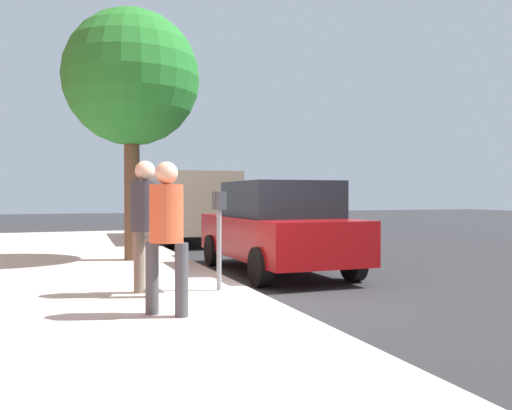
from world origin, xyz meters
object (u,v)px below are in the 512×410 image
Objects in this scene: pedestrian_at_meter at (145,215)px; pedestrian_bystander at (167,225)px; parking_meter at (219,219)px; parked_van_far at (190,203)px; street_tree at (132,79)px; parked_sedan_near at (277,227)px.

pedestrian_bystander is (-1.36, -0.03, -0.07)m from pedestrian_at_meter.
pedestrian_bystander is at bearing 143.04° from parking_meter.
street_tree reaches higher than parked_van_far.
pedestrian_bystander is 4.57m from parked_sedan_near.
street_tree is (5.47, -0.33, 2.77)m from pedestrian_bystander.
parked_sedan_near is at bearing -127.15° from street_tree.
street_tree is at bearing 9.38° from parking_meter.
parking_meter is 0.32× the size of parked_sedan_near.
pedestrian_at_meter is 1.36m from pedestrian_bystander.
pedestrian_bystander reaches higher than parking_meter.
parked_sedan_near is at bearing 21.55° from pedestrian_at_meter.
pedestrian_at_meter is 0.35× the size of street_tree.
street_tree reaches higher than parking_meter.
pedestrian_bystander is at bearing 176.53° from street_tree.
pedestrian_at_meter reaches higher than pedestrian_bystander.
parked_van_far reaches higher than parking_meter.
pedestrian_bystander is at bearing 141.49° from parked_sedan_near.
parked_sedan_near is (2.22, -1.83, -0.27)m from parking_meter.
parking_meter is 0.81× the size of pedestrian_bystander.
pedestrian_at_meter is 0.35× the size of parked_van_far.
pedestrian_bystander is at bearing 165.16° from parked_van_far.
pedestrian_bystander is 0.33× the size of street_tree.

